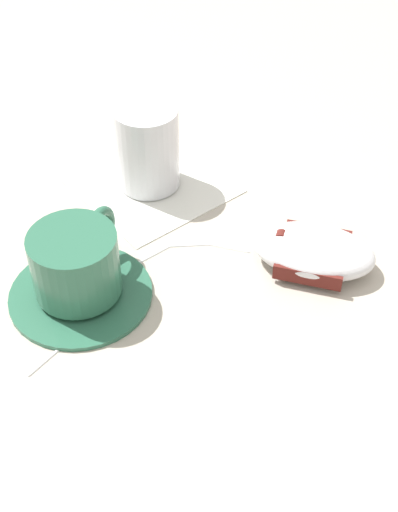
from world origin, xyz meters
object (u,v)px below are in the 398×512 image
object	(u,v)px
coffee_cup	(77,262)
drinking_glass	(148,147)
saucer	(81,293)
computer_mouse	(313,251)

from	to	relation	value
coffee_cup	drinking_glass	world-z (taller)	drinking_glass
saucer	drinking_glass	xyz separation A→B (m)	(0.11, -0.13, 0.04)
computer_mouse	drinking_glass	bearing A→B (deg)	18.35
saucer	coffee_cup	world-z (taller)	coffee_cup
computer_mouse	saucer	bearing A→B (deg)	67.32
coffee_cup	computer_mouse	size ratio (longest dim) A/B	0.74
computer_mouse	drinking_glass	xyz separation A→B (m)	(0.19, 0.06, 0.03)
coffee_cup	drinking_glass	size ratio (longest dim) A/B	1.09
saucer	coffee_cup	xyz separation A→B (m)	(0.00, -0.00, 0.03)
saucer	drinking_glass	size ratio (longest dim) A/B	1.44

